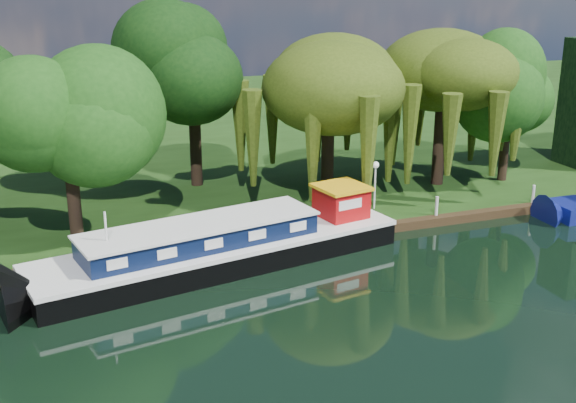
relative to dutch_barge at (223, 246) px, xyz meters
name	(u,v)px	position (x,y,z in m)	size (l,w,h in m)	color
ground	(481,299)	(8.73, -6.89, -0.87)	(120.00, 120.00, 0.00)	black
far_bank	(239,126)	(8.73, 27.11, -0.65)	(120.00, 52.00, 0.45)	black
dutch_barge	(223,246)	(0.00, 0.00, 0.00)	(17.13, 6.86, 3.53)	black
red_dinghy	(83,303)	(-6.22, -1.81, -0.87)	(2.09, 2.93, 0.61)	#9F0B0D
willow_left	(329,87)	(7.94, 6.94, 5.59)	(6.91, 6.91, 8.29)	black
willow_right	(443,85)	(14.82, 6.54, 5.40)	(6.56, 6.56, 7.99)	black
tree_far_left	(66,119)	(-5.93, 3.43, 5.49)	(5.36, 5.36, 8.64)	black
tree_far_mid	(193,71)	(1.47, 11.19, 6.23)	(5.91, 5.91, 9.67)	black
tree_far_right	(510,92)	(18.92, 5.90, 4.85)	(4.68, 4.68, 7.66)	black
lamppost	(375,173)	(9.23, 3.61, 1.55)	(0.36, 0.36, 2.56)	silver
mooring_posts	(375,214)	(8.23, 1.51, 0.08)	(19.16, 0.16, 1.00)	silver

